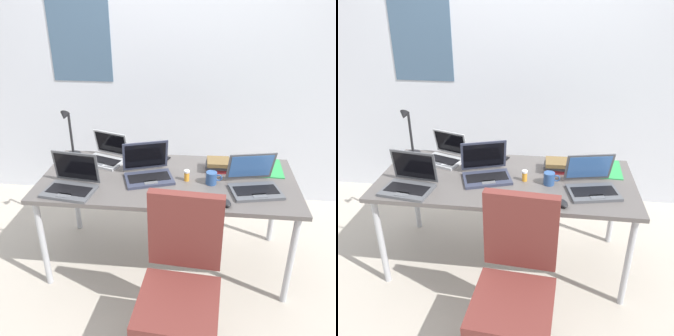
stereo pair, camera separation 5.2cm
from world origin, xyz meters
The scene contains 15 objects.
ground_plane centered at (0.00, 0.00, 0.00)m, with size 12.00×12.00×0.00m, color #B7AD9E.
wall_back centered at (0.00, 1.10, 1.30)m, with size 6.00×0.13×2.60m.
desk centered at (0.00, 0.00, 0.68)m, with size 1.80×0.80×0.74m.
desk_lamp centered at (-0.80, 0.28, 0.94)m, with size 0.12×0.18×0.40m.
laptop_near_mouse centered at (-0.14, 0.00, 0.79)m, with size 0.40×0.36×0.24m.
laptop_front_left centered at (0.59, -0.10, 0.79)m, with size 0.38×0.35×0.23m.
laptop_center centered at (-0.51, 0.23, 0.78)m, with size 0.36×0.33×0.22m.
laptop_front_right centered at (-0.62, -0.23, 0.79)m, with size 0.36×0.30×0.24m.
computer_mouse centered at (0.39, -0.31, 0.76)m, with size 0.06×0.10×0.03m, color black.
cell_phone centered at (-0.07, 0.28, 0.74)m, with size 0.06×0.14×0.01m, color black.
pill_bottle centered at (0.13, -0.02, 0.78)m, with size 0.04×0.04×0.08m.
book_stack centered at (0.35, 0.16, 0.78)m, with size 0.19×0.17×0.09m.
paper_folder_back_right centered at (0.72, 0.23, 0.74)m, with size 0.23×0.31×0.01m, color green.
coffee_mug centered at (0.31, -0.05, 0.78)m, with size 0.11×0.08×0.09m.
office_chair centered at (0.15, -0.76, 0.40)m, with size 0.52×0.55×0.97m.
Camera 2 is at (0.28, -2.22, 1.95)m, focal length 38.29 mm.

